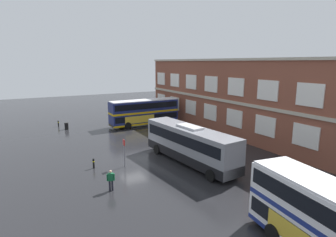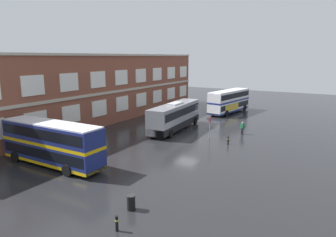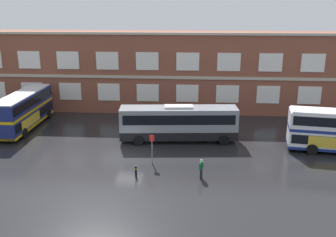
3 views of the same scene
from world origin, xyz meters
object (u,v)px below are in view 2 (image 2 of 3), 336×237
Objects in this scene: station_litter_bin at (131,202)px; safety_bollard_west at (228,141)px; double_decker_middle at (229,101)px; waiting_passenger at (242,127)px; bus_stand_flag at (210,126)px; double_decker_near at (52,143)px; touring_coach at (175,116)px; safety_bollard_east at (117,223)px.

station_litter_bin is 1.08× the size of safety_bollard_west.
waiting_passenger is at bearing -154.35° from double_decker_middle.
bus_stand_flag is at bearing -167.73° from double_decker_middle.
station_litter_bin is (-3.00, -11.44, -1.63)m from double_decker_near.
double_decker_middle reaches higher than station_litter_bin.
safety_bollard_west is (-19.41, -6.72, -1.66)m from double_decker_middle.
safety_bollard_west is at bearing -111.00° from bus_stand_flag.
touring_coach is 12.81× the size of safety_bollard_west.
double_decker_near is at bearing 149.29° from waiting_passenger.
bus_stand_flag is at bearing 6.92° from station_litter_bin.
waiting_passenger is at bearing -30.71° from double_decker_near.
double_decker_middle reaches higher than touring_coach.
double_decker_middle is (34.07, -5.17, 0.00)m from double_decker_near.
waiting_passenger is 25.47m from safety_bollard_east.
waiting_passenger reaches higher than safety_bollard_west.
bus_stand_flag is at bearing 147.75° from waiting_passenger.
waiting_passenger is 23.06m from station_litter_bin.
safety_bollard_west is at bearing 179.85° from waiting_passenger.
double_decker_middle is 10.93× the size of station_litter_bin.
safety_bollard_east is at bearing -178.97° from safety_bollard_west.
double_decker_middle is 15.60m from waiting_passenger.
bus_stand_flag reaches higher than safety_bollard_east.
bus_stand_flag is 2.84× the size of safety_bollard_east.
touring_coach is 9.44m from safety_bollard_west.
touring_coach is 11.82× the size of station_litter_bin.
touring_coach is 6.42m from bus_stand_flag.
double_decker_middle is 6.62× the size of waiting_passenger.
safety_bollard_east is (-2.42, -0.82, -0.03)m from station_litter_bin.
waiting_passenger is at bearing -0.15° from safety_bollard_west.
station_litter_bin is at bearing 18.63° from safety_bollard_east.
waiting_passenger is at bearing -32.25° from bus_stand_flag.
bus_stand_flag is 21.38m from safety_bollard_east.
safety_bollard_west is (-5.39, 0.01, -0.44)m from waiting_passenger.
double_decker_near is at bearing 149.72° from bus_stand_flag.
safety_bollard_east is (-39.49, -7.08, -1.66)m from double_decker_middle.
waiting_passenger is 1.79× the size of safety_bollard_east.
double_decker_middle reaches higher than waiting_passenger.
touring_coach is 9.14m from waiting_passenger.
double_decker_middle is 0.92× the size of touring_coach.
double_decker_near is 18.19m from bus_stand_flag.
waiting_passenger reaches higher than safety_bollard_east.
station_litter_bin is (-23.05, 0.47, -0.41)m from waiting_passenger.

